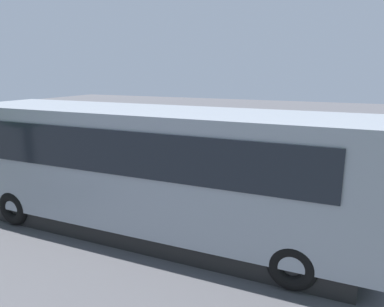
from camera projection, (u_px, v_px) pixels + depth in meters
ground_plane at (248, 191)px, 12.77m from camera, size 80.00×80.00×0.00m
tour_bus at (152, 172)px, 9.16m from camera, size 10.69×2.61×3.25m
spectator_far_left at (254, 178)px, 10.75m from camera, size 0.57×0.38×1.72m
spectator_left at (219, 173)px, 11.33m from camera, size 0.57×0.32×1.71m
spectator_centre at (190, 166)px, 11.93m from camera, size 0.57×0.32×1.81m
spectator_right at (151, 165)px, 12.16m from camera, size 0.58×0.36×1.77m
spectator_far_right at (127, 161)px, 12.76m from camera, size 0.57×0.38×1.77m
parked_motorcycle_silver at (308, 210)px, 9.74m from camera, size 2.05×0.64×0.99m
stunt_motorcycle at (170, 149)px, 16.71m from camera, size 2.03×0.69×1.23m
bay_line_a at (347, 196)px, 12.21m from camera, size 0.20×4.90×0.01m
bay_line_b at (267, 186)px, 13.30m from camera, size 0.19×4.61×0.01m
bay_line_c at (199, 177)px, 14.39m from camera, size 0.18×3.96×0.01m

